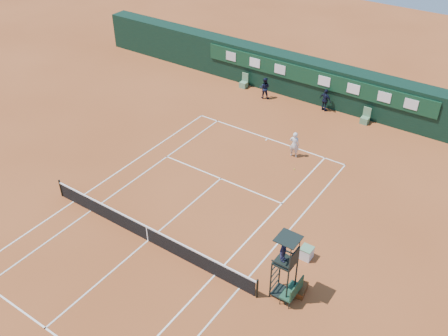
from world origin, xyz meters
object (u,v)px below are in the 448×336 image
Objects in this scene: player at (294,144)px; player_bench at (293,290)px; cooler at (306,253)px; umpire_chair at (285,255)px; tennis_net at (147,233)px.

player_bench is at bearing 109.67° from player.
umpire_chair is at bearing -86.97° from cooler.
player_bench is 2.74m from cooler.
tennis_net and player_bench have the same top height.
umpire_chair reaches higher than player.
umpire_chair reaches higher than player_bench.
player_bench is 11.51m from player.
umpire_chair reaches higher than tennis_net.
player reaches higher than cooler.
umpire_chair is 1.98× the size of player.
tennis_net is 7.88m from cooler.
tennis_net is at bearing -174.19° from player_bench.
umpire_chair is 1.94m from player_bench.
cooler is at bearing 104.30° from player_bench.
umpire_chair is (7.23, 0.77, 1.95)m from tennis_net.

